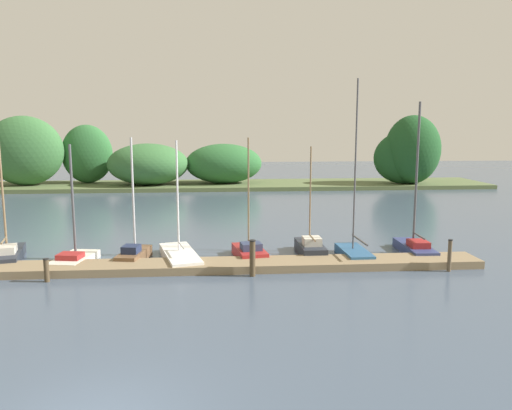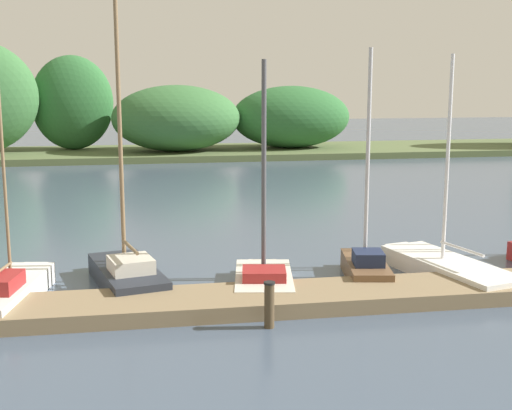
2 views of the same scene
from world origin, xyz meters
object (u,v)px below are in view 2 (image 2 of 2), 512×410
Objects in this scene: sailboat_1 at (9,290)px; sailboat_2 at (126,270)px; sailboat_5 at (445,267)px; sailboat_4 at (365,265)px; sailboat_3 at (264,276)px; mooring_piling_1 at (269,305)px.

sailboat_2 reaches higher than sailboat_1.
sailboat_4 is at bearing 72.91° from sailboat_5.
sailboat_5 is (8.03, -0.56, -0.14)m from sailboat_2.
sailboat_4 is (2.66, 0.26, 0.07)m from sailboat_3.
sailboat_4 is at bearing -107.75° from sailboat_2.
sailboat_2 is 1.39× the size of sailboat_4.
sailboat_2 is 4.44m from mooring_piling_1.
sailboat_1 is 5.88m from sailboat_3.
sailboat_5 is (10.62, 0.33, -0.05)m from sailboat_1.
sailboat_3 is 2.69m from mooring_piling_1.
sailboat_4 is at bearing -75.00° from sailboat_3.
sailboat_1 is 10.63m from sailboat_5.
sailboat_3 reaches higher than mooring_piling_1.
sailboat_2 is (2.59, 0.89, 0.09)m from sailboat_1.
sailboat_1 is at bearing 78.02° from sailboat_5.
sailboat_3 is 5.63× the size of mooring_piling_1.
sailboat_3 is at bearing -115.56° from sailboat_2.
sailboat_3 is 4.75m from sailboat_5.
sailboat_4 is 4.21m from mooring_piling_1.
sailboat_4 is 1.03× the size of sailboat_5.
sailboat_1 is at bearing 95.49° from sailboat_2.
sailboat_3 is at bearing 81.95° from mooring_piling_1.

